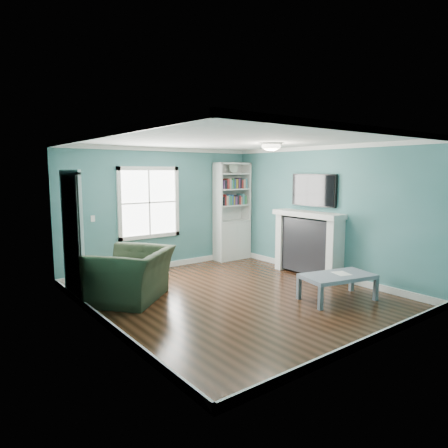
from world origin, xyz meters
TOP-DOWN VIEW (x-y plane):
  - floor at (0.00, 0.00)m, footprint 5.00×5.00m
  - room_walls at (0.00, 0.00)m, footprint 5.00×5.00m
  - trim at (0.00, 0.00)m, footprint 4.50×5.00m
  - window at (-0.30, 2.49)m, footprint 1.40×0.06m
  - bookshelf at (1.77, 2.30)m, footprint 0.90×0.35m
  - fireplace at (2.08, 0.20)m, footprint 0.44×1.58m
  - tv at (2.20, 0.20)m, footprint 0.06×1.10m
  - door at (-2.22, 1.40)m, footprint 0.12×0.98m
  - ceiling_fixture at (0.90, 0.10)m, footprint 0.38×0.38m
  - light_switch at (-1.50, 2.48)m, footprint 0.08×0.01m
  - recliner at (-1.45, 0.90)m, footprint 1.52×1.47m
  - coffee_table at (1.23, -1.16)m, footprint 1.29×0.90m
  - paper_sheet at (1.33, -1.17)m, footprint 0.31×0.35m

SIDE VIEW (x-z plane):
  - floor at x=0.00m, z-range 0.00..0.00m
  - coffee_table at x=1.23m, z-range 0.16..0.58m
  - paper_sheet at x=1.33m, z-range 0.43..0.43m
  - recliner at x=-1.45m, z-range 0.00..1.12m
  - fireplace at x=2.08m, z-range -0.01..1.29m
  - bookshelf at x=1.77m, z-range -0.23..2.08m
  - door at x=-2.22m, z-range -0.01..2.16m
  - light_switch at x=-1.50m, z-range 1.14..1.26m
  - trim at x=0.00m, z-range -0.06..2.54m
  - window at x=-0.30m, z-range 0.70..2.20m
  - room_walls at x=0.00m, z-range -0.92..4.08m
  - tv at x=2.20m, z-range 1.40..2.05m
  - ceiling_fixture at x=0.90m, z-range 2.47..2.63m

